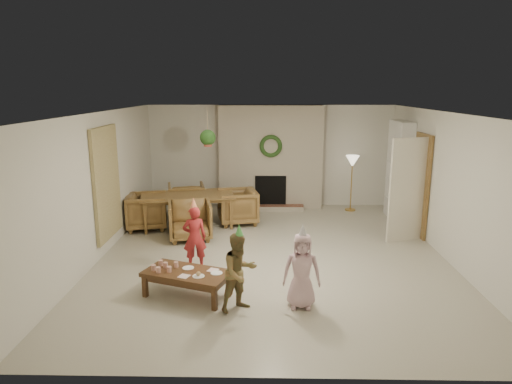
{
  "coord_description": "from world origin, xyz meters",
  "views": [
    {
      "loc": [
        -0.14,
        -7.53,
        2.9
      ],
      "look_at": [
        -0.3,
        0.4,
        1.05
      ],
      "focal_mm": 31.37,
      "sensor_mm": 36.0,
      "label": 1
    }
  ],
  "objects_px": {
    "dining_chair_far": "(186,199)",
    "child_plaid": "(239,272)",
    "dining_chair_left": "(147,211)",
    "child_red": "(195,237)",
    "coffee_table_top": "(187,273)",
    "dining_chair_right": "(237,207)",
    "child_pink": "(302,271)",
    "dining_table": "(188,211)",
    "dining_chair_near": "(190,220)"
  },
  "relations": [
    {
      "from": "dining_chair_far",
      "to": "child_plaid",
      "type": "bearing_deg",
      "value": 96.04
    },
    {
      "from": "dining_chair_left",
      "to": "child_plaid",
      "type": "bearing_deg",
      "value": -160.8
    },
    {
      "from": "dining_chair_left",
      "to": "child_red",
      "type": "relative_size",
      "value": 0.79
    },
    {
      "from": "coffee_table_top",
      "to": "child_plaid",
      "type": "xyz_separation_m",
      "value": [
        0.77,
        -0.39,
        0.19
      ]
    },
    {
      "from": "dining_chair_right",
      "to": "child_pink",
      "type": "xyz_separation_m",
      "value": [
        1.1,
        -3.82,
        0.14
      ]
    },
    {
      "from": "child_pink",
      "to": "dining_chair_right",
      "type": "bearing_deg",
      "value": 109.82
    },
    {
      "from": "dining_table",
      "to": "child_plaid",
      "type": "height_order",
      "value": "child_plaid"
    },
    {
      "from": "dining_chair_right",
      "to": "coffee_table_top",
      "type": "relative_size",
      "value": 0.69
    },
    {
      "from": "child_red",
      "to": "child_plaid",
      "type": "height_order",
      "value": "child_plaid"
    },
    {
      "from": "dining_chair_far",
      "to": "child_plaid",
      "type": "distance_m",
      "value": 4.77
    },
    {
      "from": "child_red",
      "to": "dining_chair_right",
      "type": "bearing_deg",
      "value": -113.65
    },
    {
      "from": "dining_table",
      "to": "dining_chair_right",
      "type": "xyz_separation_m",
      "value": [
        1.04,
        0.22,
        0.04
      ]
    },
    {
      "from": "dining_chair_near",
      "to": "dining_chair_right",
      "type": "relative_size",
      "value": 1.0
    },
    {
      "from": "dining_chair_far",
      "to": "dining_chair_right",
      "type": "height_order",
      "value": "same"
    },
    {
      "from": "dining_table",
      "to": "child_pink",
      "type": "distance_m",
      "value": 4.19
    },
    {
      "from": "child_plaid",
      "to": "child_pink",
      "type": "relative_size",
      "value": 1.03
    },
    {
      "from": "child_red",
      "to": "child_plaid",
      "type": "distance_m",
      "value": 1.63
    },
    {
      "from": "dining_table",
      "to": "child_pink",
      "type": "xyz_separation_m",
      "value": [
        2.14,
        -3.6,
        0.18
      ]
    },
    {
      "from": "dining_chair_far",
      "to": "coffee_table_top",
      "type": "xyz_separation_m",
      "value": [
        0.73,
        -4.14,
        -0.03
      ]
    },
    {
      "from": "dining_chair_far",
      "to": "coffee_table_top",
      "type": "distance_m",
      "value": 4.2
    },
    {
      "from": "dining_chair_far",
      "to": "dining_chair_right",
      "type": "relative_size",
      "value": 1.0
    },
    {
      "from": "child_red",
      "to": "child_plaid",
      "type": "relative_size",
      "value": 0.98
    },
    {
      "from": "dining_chair_near",
      "to": "dining_chair_right",
      "type": "xyz_separation_m",
      "value": [
        0.86,
        1.06,
        0.0
      ]
    },
    {
      "from": "dining_table",
      "to": "child_plaid",
      "type": "xyz_separation_m",
      "value": [
        1.31,
        -3.7,
        0.19
      ]
    },
    {
      "from": "dining_chair_far",
      "to": "coffee_table_top",
      "type": "relative_size",
      "value": 0.69
    },
    {
      "from": "child_plaid",
      "to": "child_pink",
      "type": "xyz_separation_m",
      "value": [
        0.83,
        0.1,
        -0.02
      ]
    },
    {
      "from": "dining_chair_near",
      "to": "child_plaid",
      "type": "bearing_deg",
      "value": -80.62
    },
    {
      "from": "dining_chair_right",
      "to": "coffee_table_top",
      "type": "xyz_separation_m",
      "value": [
        -0.5,
        -3.53,
        -0.03
      ]
    },
    {
      "from": "child_pink",
      "to": "child_plaid",
      "type": "bearing_deg",
      "value": -169.05
    },
    {
      "from": "dining_table",
      "to": "child_pink",
      "type": "height_order",
      "value": "child_pink"
    },
    {
      "from": "child_red",
      "to": "child_plaid",
      "type": "bearing_deg",
      "value": 108.45
    },
    {
      "from": "child_plaid",
      "to": "child_pink",
      "type": "bearing_deg",
      "value": -28.92
    },
    {
      "from": "dining_chair_right",
      "to": "dining_table",
      "type": "bearing_deg",
      "value": -90.0
    },
    {
      "from": "dining_table",
      "to": "child_red",
      "type": "relative_size",
      "value": 1.85
    },
    {
      "from": "child_plaid",
      "to": "dining_table",
      "type": "bearing_deg",
      "value": 73.48
    },
    {
      "from": "child_red",
      "to": "child_pink",
      "type": "relative_size",
      "value": 1.01
    },
    {
      "from": "dining_chair_near",
      "to": "child_pink",
      "type": "xyz_separation_m",
      "value": [
        1.96,
        -2.76,
        0.14
      ]
    },
    {
      "from": "child_plaid",
      "to": "dining_chair_near",
      "type": "bearing_deg",
      "value": 75.51
    },
    {
      "from": "dining_chair_far",
      "to": "child_pink",
      "type": "bearing_deg",
      "value": 105.46
    },
    {
      "from": "coffee_table_top",
      "to": "child_pink",
      "type": "xyz_separation_m",
      "value": [
        1.59,
        -0.29,
        0.18
      ]
    },
    {
      "from": "dining_chair_far",
      "to": "child_pink",
      "type": "distance_m",
      "value": 5.0
    },
    {
      "from": "coffee_table_top",
      "to": "dining_chair_left",
      "type": "bearing_deg",
      "value": 133.86
    },
    {
      "from": "dining_chair_near",
      "to": "dining_chair_far",
      "type": "relative_size",
      "value": 1.0
    },
    {
      "from": "dining_chair_left",
      "to": "child_plaid",
      "type": "relative_size",
      "value": 0.78
    },
    {
      "from": "dining_chair_far",
      "to": "dining_chair_left",
      "type": "xyz_separation_m",
      "value": [
        -0.65,
        -1.01,
        0.0
      ]
    },
    {
      "from": "dining_table",
      "to": "coffee_table_top",
      "type": "distance_m",
      "value": 3.35
    },
    {
      "from": "child_red",
      "to": "child_plaid",
      "type": "xyz_separation_m",
      "value": [
        0.81,
        -1.41,
        0.01
      ]
    },
    {
      "from": "dining_chair_right",
      "to": "child_plaid",
      "type": "bearing_deg",
      "value": -8.25
    },
    {
      "from": "dining_chair_near",
      "to": "dining_chair_right",
      "type": "bearing_deg",
      "value": 38.66
    },
    {
      "from": "dining_table",
      "to": "coffee_table_top",
      "type": "xyz_separation_m",
      "value": [
        0.55,
        -3.31,
        0.0
      ]
    }
  ]
}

